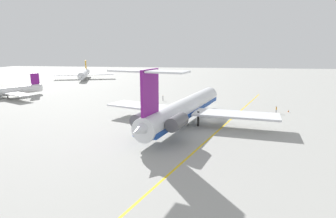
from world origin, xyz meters
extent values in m
plane|color=#9E9E99|center=(0.00, 0.00, 0.00)|extent=(378.71, 378.71, 0.00)
cylinder|color=silver|center=(-3.24, 5.37, 3.56)|extent=(39.77, 14.84, 4.28)
cone|color=silver|center=(16.07, 0.01, 3.56)|extent=(5.39, 5.15, 4.11)
cone|color=silver|center=(-22.56, 10.73, 3.95)|extent=(6.98, 5.17, 3.63)
cube|color=#19429E|center=(-3.24, 5.37, 2.60)|extent=(38.94, 14.68, 0.94)
cube|color=silver|center=(0.57, 15.78, 2.82)|extent=(12.75, 19.03, 0.43)
cube|color=silver|center=(-5.34, -5.51, 2.82)|extent=(9.53, 18.68, 0.43)
cylinder|color=#515156|center=(-15.63, 12.38, 3.88)|extent=(5.81, 3.82, 2.48)
cube|color=silver|center=(-15.83, 11.66, 3.88)|extent=(3.46, 2.17, 0.51)
cylinder|color=#515156|center=(-17.47, 5.75, 3.88)|extent=(5.81, 3.82, 2.48)
cube|color=silver|center=(-17.27, 6.46, 3.88)|extent=(3.46, 2.17, 0.51)
cube|color=#7A197F|center=(-19.99, 10.01, 9.49)|extent=(5.69, 1.96, 7.57)
cube|color=silver|center=(-19.50, 13.44, 12.97)|extent=(5.53, 7.08, 0.30)
cube|color=silver|center=(-21.33, 6.83, 12.97)|extent=(5.53, 7.08, 0.30)
cylinder|color=black|center=(8.56, 2.10, 1.62)|extent=(0.47, 0.47, 3.24)
cylinder|color=black|center=(-3.62, 9.02, 1.62)|extent=(0.47, 0.47, 3.24)
cylinder|color=black|center=(-5.45, 2.43, 1.62)|extent=(0.47, 0.47, 3.24)
cylinder|color=white|center=(21.25, 68.20, 2.25)|extent=(23.08, 13.53, 2.91)
cube|color=white|center=(18.10, 61.93, 1.96)|extent=(8.78, 11.84, 0.35)
cube|color=#7A197F|center=(30.48, 63.57, 5.69)|extent=(2.97, 1.69, 3.97)
cylinder|color=black|center=(21.25, 68.20, 0.98)|extent=(0.35, 0.35, 1.96)
cylinder|color=silver|center=(84.36, 69.02, 2.88)|extent=(30.64, 13.66, 3.72)
cone|color=silver|center=(69.65, 63.95, 2.88)|extent=(4.03, 4.33, 3.54)
cube|color=silver|center=(87.28, 60.55, 2.50)|extent=(9.75, 15.20, 0.45)
cube|color=silver|center=(81.44, 77.50, 2.50)|extent=(9.75, 15.20, 0.45)
cube|color=orange|center=(96.83, 73.32, 7.27)|extent=(3.96, 1.67, 5.07)
cylinder|color=black|center=(84.36, 69.02, 1.25)|extent=(0.45, 0.45, 2.50)
cylinder|color=black|center=(23.80, 14.82, 0.42)|extent=(0.11, 0.11, 0.85)
cylinder|color=black|center=(23.66, 14.87, 0.42)|extent=(0.11, 0.11, 0.85)
cylinder|color=gray|center=(23.73, 14.84, 1.18)|extent=(0.29, 0.29, 0.67)
sphere|color=tan|center=(23.73, 14.84, 1.65)|extent=(0.27, 0.27, 0.27)
cylinder|color=gray|center=(23.91, 14.79, 1.22)|extent=(0.08, 0.08, 0.57)
cylinder|color=gray|center=(23.55, 14.90, 1.22)|extent=(0.08, 0.08, 0.57)
cylinder|color=black|center=(10.51, -17.43, 0.41)|extent=(0.10, 0.10, 0.82)
cylinder|color=black|center=(10.37, -17.45, 0.41)|extent=(0.10, 0.10, 0.82)
cylinder|color=orange|center=(10.44, -17.44, 1.14)|extent=(0.28, 0.28, 0.65)
sphere|color=brown|center=(10.44, -17.44, 1.59)|extent=(0.26, 0.26, 0.26)
cylinder|color=orange|center=(10.62, -17.41, 1.17)|extent=(0.08, 0.08, 0.55)
cylinder|color=orange|center=(10.26, -17.47, 1.17)|extent=(0.08, 0.08, 0.55)
cone|color=#EA590F|center=(11.96, -20.93, 0.28)|extent=(0.40, 0.40, 0.55)
cube|color=gold|center=(-3.24, -3.54, 0.00)|extent=(89.60, 29.86, 0.01)
camera|label=1|loc=(-65.20, 0.59, 16.49)|focal=30.17mm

